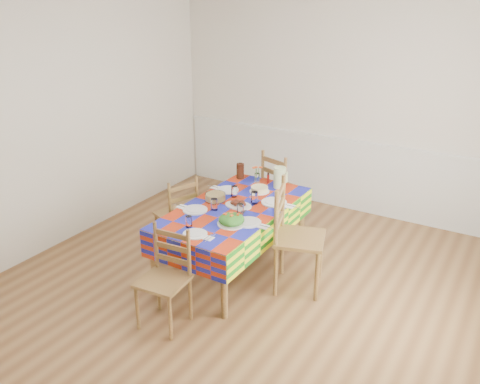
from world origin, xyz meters
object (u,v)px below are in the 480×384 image
at_px(green_pitcher, 280,177).
at_px(chair_near, 165,279).
at_px(tea_pitcher, 240,171).
at_px(dining_table, 234,214).
at_px(chair_right, 295,237).
at_px(chair_far, 281,191).
at_px(chair_left, 178,215).
at_px(meat_platter, 238,204).

distance_m(green_pitcher, chair_near, 1.82).
bearing_deg(tea_pitcher, chair_near, -78.88).
xyz_separation_m(dining_table, chair_right, (0.67, -0.01, -0.08)).
bearing_deg(chair_near, chair_far, 85.50).
distance_m(chair_far, chair_left, 1.28).
xyz_separation_m(dining_table, chair_near, (-0.00, -1.08, -0.17)).
xyz_separation_m(meat_platter, tea_pitcher, (-0.38, 0.68, 0.06)).
xyz_separation_m(chair_near, chair_right, (0.68, 1.06, 0.09)).
distance_m(meat_platter, chair_left, 0.76).
xyz_separation_m(tea_pitcher, chair_near, (0.35, -1.79, -0.33)).
bearing_deg(chair_near, chair_left, 117.87).
distance_m(meat_platter, chair_near, 1.15).
xyz_separation_m(meat_platter, chair_right, (0.65, -0.06, -0.17)).
height_order(meat_platter, chair_right, chair_right).
bearing_deg(green_pitcher, chair_left, -139.44).
bearing_deg(meat_platter, chair_right, -4.93).
distance_m(chair_near, chair_left, 1.26).
xyz_separation_m(green_pitcher, chair_far, (-0.16, 0.38, -0.32)).
bearing_deg(chair_near, meat_platter, 83.58).
distance_m(meat_platter, chair_right, 0.67).
bearing_deg(chair_near, chair_right, 52.68).
height_order(green_pitcher, tea_pitcher, green_pitcher).
height_order(green_pitcher, chair_near, green_pitcher).
bearing_deg(meat_platter, chair_near, -91.65).
bearing_deg(chair_left, chair_right, 110.93).
xyz_separation_m(dining_table, tea_pitcher, (-0.36, 0.72, 0.16)).
bearing_deg(green_pitcher, chair_near, -94.88).
relative_size(dining_table, chair_far, 1.82).
bearing_deg(green_pitcher, chair_far, 113.14).
height_order(dining_table, chair_far, chair_far).
bearing_deg(tea_pitcher, meat_platter, -60.40).
bearing_deg(chair_left, chair_near, 53.60).
distance_m(dining_table, chair_right, 0.68).
bearing_deg(meat_platter, chair_far, 92.33).
xyz_separation_m(tea_pitcher, chair_far, (0.34, 0.36, -0.29)).
xyz_separation_m(chair_near, chair_left, (-0.68, 1.06, 0.00)).
relative_size(dining_table, tea_pitcher, 10.02).
distance_m(green_pitcher, chair_right, 0.92).
relative_size(dining_table, chair_right, 1.63).
bearing_deg(chair_right, chair_left, 72.00).
relative_size(chair_left, chair_right, 0.82).
height_order(green_pitcher, chair_right, chair_right).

